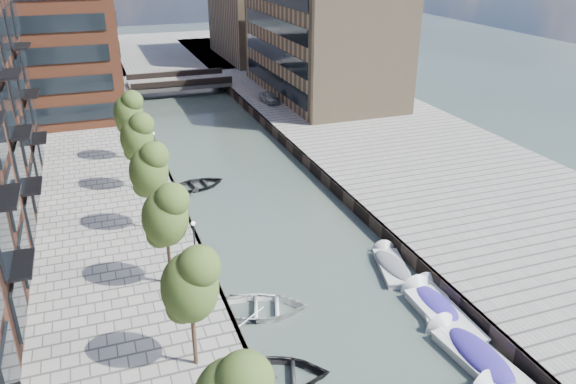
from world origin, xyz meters
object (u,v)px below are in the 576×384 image
sloop_4 (197,188)px  tree_6 (128,111)px  sloop_3 (262,312)px  motorboat_4 (391,265)px  motorboat_2 (436,311)px  tree_2 (189,283)px  sloop_1 (275,380)px  car (269,97)px  tree_5 (137,135)px  tree_4 (148,168)px  bridge (179,82)px  tree_3 (165,214)px  motorboat_0 (472,354)px  motorboat_3 (434,302)px

sloop_4 → tree_6: bearing=25.2°
sloop_3 → motorboat_4: (8.95, 1.73, 0.18)m
tree_6 → motorboat_2: tree_6 is taller
sloop_4 → tree_2: bearing=158.0°
sloop_1 → car: size_ratio=1.37×
tree_6 → sloop_4: size_ratio=1.28×
tree_6 → car: tree_6 is taller
tree_5 → tree_6: size_ratio=1.00×
tree_6 → tree_5: bearing=-90.0°
tree_4 → motorboat_4: size_ratio=1.25×
sloop_4 → motorboat_4: size_ratio=0.98×
tree_2 → sloop_3: 7.89m
bridge → tree_6: (-8.50, -26.00, 3.92)m
tree_5 → motorboat_2: (13.32, -20.30, -5.20)m
motorboat_4 → car: (3.83, 36.10, 1.46)m
motorboat_4 → tree_6: bearing=120.7°
sloop_3 → tree_3: bearing=71.4°
tree_6 → motorboat_2: bearing=-64.0°
sloop_3 → sloop_4: 18.00m
bridge → tree_5: 34.30m
motorboat_0 → tree_3: bearing=142.1°
motorboat_0 → motorboat_2: bearing=83.8°
tree_6 → motorboat_2: (13.32, -27.30, -5.20)m
tree_5 → sloop_1: tree_5 is taller
motorboat_0 → motorboat_4: bearing=87.6°
motorboat_2 → bridge: bearing=95.2°
motorboat_3 → motorboat_2: bearing=-114.9°
bridge → motorboat_4: (4.78, -48.35, -1.21)m
tree_2 → sloop_4: size_ratio=1.28×
tree_4 → tree_5: 7.00m
motorboat_0 → motorboat_2: size_ratio=0.99×
tree_6 → tree_4: bearing=-90.0°
tree_3 → motorboat_0: size_ratio=1.05×
motorboat_3 → car: bearing=85.0°
sloop_3 → motorboat_4: 9.12m
motorboat_0 → motorboat_3: bearing=81.0°
sloop_1 → tree_6: bearing=24.4°
tree_3 → motorboat_3: tree_3 is taller
bridge → motorboat_3: (5.10, -52.69, -1.20)m
sloop_4 → motorboat_2: size_ratio=0.82×
sloop_3 → motorboat_0: motorboat_0 is taller
sloop_1 → sloop_3: size_ratio=0.99×
tree_4 → motorboat_3: 19.30m
tree_2 → sloop_1: (3.37, -1.26, -5.31)m
tree_5 → motorboat_3: 24.47m
bridge → tree_3: tree_3 is taller
tree_2 → car: size_ratio=1.58×
bridge → motorboat_0: bearing=-85.6°
bridge → car: size_ratio=3.46×
tree_4 → sloop_1: tree_4 is taller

